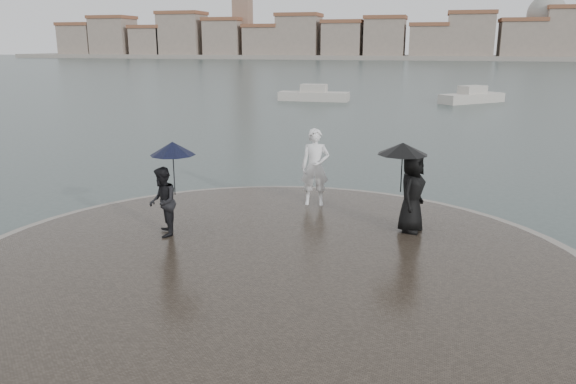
# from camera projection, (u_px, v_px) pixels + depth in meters

# --- Properties ---
(kerb_ring) EXTENTS (12.50, 12.50, 0.32)m
(kerb_ring) POSITION_uv_depth(u_px,v_px,m) (271.00, 276.00, 10.52)
(kerb_ring) COLOR gray
(kerb_ring) RESTS_ON ground
(quay_tip) EXTENTS (11.90, 11.90, 0.36)m
(quay_tip) POSITION_uv_depth(u_px,v_px,m) (271.00, 275.00, 10.51)
(quay_tip) COLOR #2D261E
(quay_tip) RESTS_ON ground
(statue) EXTENTS (0.78, 0.58, 1.96)m
(statue) POSITION_uv_depth(u_px,v_px,m) (315.00, 167.00, 14.21)
(statue) COLOR white
(statue) RESTS_ON quay_tip
(visitor_left) EXTENTS (1.14, 1.03, 2.04)m
(visitor_left) POSITION_uv_depth(u_px,v_px,m) (165.00, 187.00, 11.86)
(visitor_left) COLOR black
(visitor_left) RESTS_ON quay_tip
(visitor_right) EXTENTS (1.18, 1.14, 1.95)m
(visitor_right) POSITION_uv_depth(u_px,v_px,m) (409.00, 181.00, 12.15)
(visitor_right) COLOR black
(visitor_right) RESTS_ON quay_tip
(far_skyline) EXTENTS (260.00, 20.00, 37.00)m
(far_skyline) POSITION_uv_depth(u_px,v_px,m) (406.00, 39.00, 157.75)
(far_skyline) COLOR gray
(far_skyline) RESTS_ON ground
(boats) EXTENTS (17.30, 4.97, 1.50)m
(boats) POSITION_uv_depth(u_px,v_px,m) (391.00, 97.00, 43.55)
(boats) COLOR #B8B1A6
(boats) RESTS_ON ground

